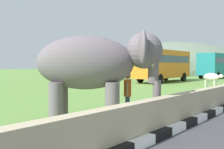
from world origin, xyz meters
TOP-DOWN VIEW (x-y plane):
  - barrier_parapet at (2.00, 4.24)m, footprint 28.00×0.36m
  - elephant at (2.14, 6.35)m, footprint 3.72×3.91m
  - person_handler at (3.44, 6.09)m, footprint 0.59×0.42m
  - bus_orange at (22.64, 14.88)m, footprint 8.97×2.61m
  - bus_teal at (35.05, 13.08)m, footprint 8.00×2.67m
  - cow_near at (18.33, 8.08)m, footprint 1.09×1.91m
  - hill_east at (55.00, 28.61)m, footprint 41.65×33.32m

SIDE VIEW (x-z plane):
  - hill_east at x=55.00m, z-range -7.22..7.22m
  - barrier_parapet at x=2.00m, z-range 0.00..1.00m
  - cow_near at x=18.33m, z-range 0.26..1.48m
  - person_handler at x=3.44m, z-range 0.10..1.75m
  - elephant at x=2.14m, z-range 0.46..3.40m
  - bus_teal at x=35.05m, z-range 0.33..3.83m
  - bus_orange at x=22.64m, z-range 0.33..3.83m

